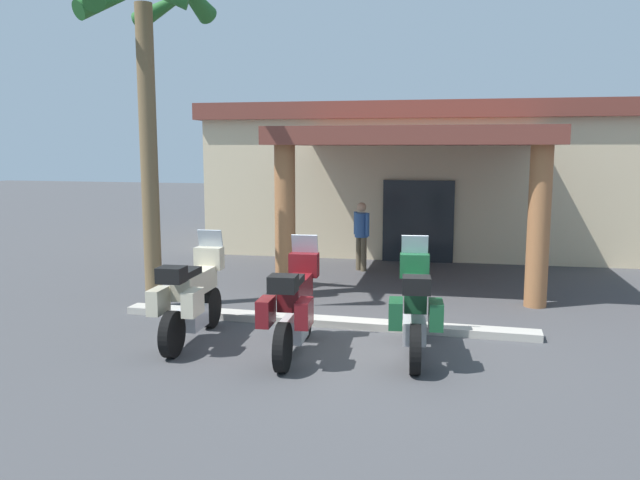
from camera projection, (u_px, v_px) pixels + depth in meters
name	position (u px, v px, depth m)	size (l,w,h in m)	color
ground_plane	(369.00, 344.00, 9.60)	(80.00, 80.00, 0.00)	#424244
motel_building	(425.00, 175.00, 19.48)	(12.37, 12.26, 4.10)	beige
motorcycle_cream	(191.00, 296.00, 9.65)	(0.73, 2.21, 1.61)	black
motorcycle_maroon	(294.00, 306.00, 9.06)	(0.74, 2.21, 1.61)	black
motorcycle_green	(415.00, 307.00, 8.99)	(0.77, 2.21, 1.61)	black
pedestrian	(361.00, 232.00, 15.23)	(0.43, 0.37, 1.64)	brown
palm_tree_roadside	(143.00, 47.00, 11.18)	(2.46, 2.47, 6.30)	brown
curb_strip	(321.00, 321.00, 10.66)	(6.99, 0.36, 0.12)	#ADA89E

